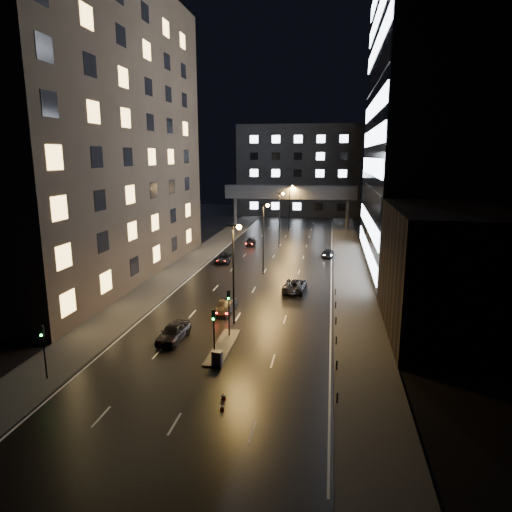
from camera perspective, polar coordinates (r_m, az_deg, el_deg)
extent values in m
plane|color=black|center=(77.14, 2.22, -0.04)|extent=(160.00, 160.00, 0.00)
cube|color=#383533|center=(74.94, -7.80, -0.46)|extent=(5.00, 110.00, 0.15)
cube|color=#383533|center=(71.75, 11.66, -1.18)|extent=(5.00, 110.00, 0.15)
cube|color=#2D2319|center=(66.90, -19.70, 14.61)|extent=(15.00, 48.00, 40.00)
cube|color=black|center=(46.26, 22.45, -1.83)|extent=(10.00, 18.00, 12.00)
cube|color=black|center=(72.69, 22.74, 16.13)|extent=(20.00, 36.00, 45.00)
cube|color=#333335|center=(133.14, 5.46, 10.59)|extent=(34.00, 14.00, 25.00)
cube|color=#333335|center=(105.47, 4.33, 7.97)|extent=(30.00, 3.00, 3.00)
cylinder|color=#333335|center=(107.90, -2.64, 5.42)|extent=(0.80, 0.80, 7.00)
cylinder|color=#333335|center=(105.63, 11.35, 5.04)|extent=(0.80, 0.80, 7.00)
cube|color=#383533|center=(41.31, -4.14, -11.25)|extent=(1.60, 8.00, 0.15)
cylinder|color=black|center=(42.88, -3.39, -7.70)|extent=(0.12, 0.12, 3.50)
cube|color=black|center=(42.18, -3.43, -4.89)|extent=(0.28, 0.22, 0.90)
sphere|color=#0CFF33|center=(42.13, -3.47, -5.31)|extent=(0.18, 0.18, 0.18)
cylinder|color=black|center=(37.92, -5.25, -10.51)|extent=(0.12, 0.12, 3.50)
cube|color=black|center=(37.12, -5.32, -7.38)|extent=(0.28, 0.22, 0.90)
sphere|color=#0CFF33|center=(37.08, -5.36, -7.86)|extent=(0.18, 0.18, 0.18)
cylinder|color=black|center=(38.50, -24.88, -11.55)|extent=(0.12, 0.12, 3.50)
cube|color=black|center=(37.70, -25.19, -8.48)|extent=(0.28, 0.22, 0.90)
sphere|color=#0CFF33|center=(37.69, -25.27, -8.95)|extent=(0.18, 0.18, 0.18)
cylinder|color=black|center=(33.00, 10.12, -17.17)|extent=(0.12, 0.12, 0.90)
cylinder|color=black|center=(37.44, 10.05, -13.40)|extent=(0.12, 0.12, 0.90)
cylinder|color=black|center=(42.00, 10.00, -10.45)|extent=(0.12, 0.12, 0.90)
cylinder|color=black|center=(46.65, 9.96, -8.08)|extent=(0.12, 0.12, 0.90)
cylinder|color=black|center=(51.37, 9.93, -6.14)|extent=(0.12, 0.12, 0.90)
cylinder|color=black|center=(56.14, 9.90, -4.53)|extent=(0.12, 0.12, 0.90)
cylinder|color=black|center=(45.27, -2.84, -2.49)|extent=(0.18, 0.18, 10.00)
cylinder|color=black|center=(44.25, -2.91, 3.78)|extent=(1.20, 0.12, 0.12)
sphere|color=#FF9E38|center=(44.14, -2.14, 3.63)|extent=(0.50, 0.50, 0.50)
cylinder|color=black|center=(64.49, 0.91, 2.03)|extent=(0.18, 0.18, 10.00)
cylinder|color=black|center=(63.78, 0.93, 6.45)|extent=(1.20, 0.12, 0.12)
sphere|color=#FF9E38|center=(63.71, 1.46, 6.35)|extent=(0.50, 0.50, 0.50)
cylinder|color=black|center=(84.08, 2.93, 4.45)|extent=(0.18, 0.18, 10.00)
cylinder|color=black|center=(83.53, 2.97, 7.85)|extent=(1.20, 0.12, 0.12)
sphere|color=#FF9E38|center=(83.48, 3.38, 7.77)|extent=(0.50, 0.50, 0.50)
cylinder|color=black|center=(103.82, 4.20, 5.96)|extent=(0.18, 0.18, 10.00)
cylinder|color=black|center=(103.38, 4.24, 8.71)|extent=(1.20, 0.12, 0.12)
sphere|color=#FF9E38|center=(103.33, 4.57, 8.65)|extent=(0.50, 0.50, 0.50)
imported|color=black|center=(43.06, -10.27, -9.33)|extent=(2.30, 4.99, 1.66)
imported|color=black|center=(49.54, -3.78, -6.36)|extent=(1.92, 4.42, 1.42)
imported|color=black|center=(72.76, -4.00, -0.25)|extent=(2.46, 5.16, 1.42)
imported|color=black|center=(86.37, -0.64, 1.75)|extent=(2.30, 4.60, 1.28)
imported|color=black|center=(57.47, 4.88, -3.64)|extent=(2.98, 5.78, 1.56)
imported|color=black|center=(77.54, 8.94, 0.38)|extent=(2.13, 4.62, 1.31)
cube|color=#505053|center=(37.68, -4.88, -12.59)|extent=(0.83, 0.61, 1.17)
cone|color=#E0540B|center=(33.33, -4.08, -17.06)|extent=(0.48, 0.48, 0.50)
cone|color=#E9530C|center=(32.08, -4.28, -18.35)|extent=(0.39, 0.39, 0.49)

